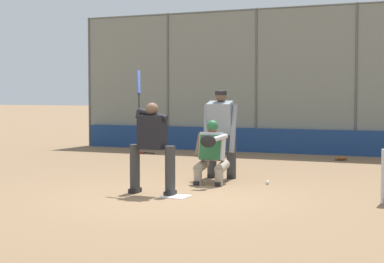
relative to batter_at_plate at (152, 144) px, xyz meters
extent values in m
plane|color=#846647|center=(-0.51, 0.10, -0.87)|extent=(160.00, 160.00, 0.00)
cube|color=white|center=(-0.51, 0.10, -0.86)|extent=(0.43, 0.43, 0.01)
cylinder|color=#515651|center=(-1.99, -8.65, 1.29)|extent=(0.08, 0.08, 4.32)
cylinder|color=#515651|center=(0.97, -8.65, 1.29)|extent=(0.08, 0.08, 4.32)
cylinder|color=#515651|center=(3.93, -8.65, 1.29)|extent=(0.08, 0.08, 4.32)
cylinder|color=#515651|center=(6.89, -8.65, 1.29)|extent=(0.08, 0.08, 4.32)
cube|color=gray|center=(-0.51, -8.65, 1.29)|extent=(14.80, 0.01, 4.32)
cylinder|color=#515651|center=(-0.51, -8.65, 3.42)|extent=(14.80, 0.06, 0.06)
cube|color=navy|center=(-0.51, -8.55, -0.51)|extent=(14.50, 0.18, 0.71)
cube|color=slate|center=(0.55, -10.95, -0.81)|extent=(10.36, 2.50, 0.12)
cube|color=slate|center=(0.55, -10.12, -0.65)|extent=(10.36, 0.55, 0.44)
cube|color=#B7BABC|center=(0.55, -10.12, -0.39)|extent=(10.36, 0.24, 0.08)
cube|color=slate|center=(0.55, -10.67, -0.49)|extent=(10.36, 0.55, 0.76)
cube|color=#B7BABC|center=(0.55, -10.67, -0.07)|extent=(10.36, 0.24, 0.08)
cube|color=slate|center=(0.55, -11.22, -0.33)|extent=(10.36, 0.55, 1.08)
cube|color=#B7BABC|center=(0.55, -11.22, 0.25)|extent=(10.36, 0.24, 0.08)
cube|color=slate|center=(0.55, -11.77, -0.17)|extent=(10.36, 0.55, 1.40)
cube|color=#B7BABC|center=(0.55, -11.77, 0.57)|extent=(10.36, 0.24, 0.08)
cylinder|color=#333333|center=(-0.36, 0.03, -0.44)|extent=(0.18, 0.18, 0.85)
cube|color=black|center=(-0.36, 0.03, -0.83)|extent=(0.13, 0.29, 0.08)
cylinder|color=#333333|center=(0.34, -0.01, -0.44)|extent=(0.18, 0.18, 0.85)
cube|color=black|center=(0.34, -0.01, -0.83)|extent=(0.13, 0.29, 0.08)
cube|color=black|center=(-0.01, 0.01, 0.21)|extent=(0.48, 0.29, 0.59)
sphere|color=brown|center=(-0.01, 0.01, 0.61)|extent=(0.22, 0.22, 0.22)
cylinder|color=black|center=(-0.01, -0.02, 0.51)|extent=(0.60, 0.18, 0.22)
cylinder|color=black|center=(0.27, -0.03, 0.51)|extent=(0.12, 0.16, 0.16)
sphere|color=black|center=(0.28, -0.06, 0.58)|extent=(0.04, 0.04, 0.04)
cylinder|color=black|center=(0.33, -0.14, 0.72)|extent=(0.13, 0.20, 0.31)
cylinder|color=#334789|center=(0.44, -0.34, 1.08)|extent=(0.22, 0.31, 0.45)
cylinder|color=gray|center=(-0.70, -1.41, -0.71)|extent=(0.16, 0.16, 0.32)
cylinder|color=gray|center=(-0.68, -1.61, -0.53)|extent=(0.23, 0.49, 0.25)
cube|color=black|center=(-0.70, -1.41, -0.83)|extent=(0.12, 0.27, 0.08)
cylinder|color=gray|center=(-0.27, -1.37, -0.71)|extent=(0.16, 0.16, 0.32)
cylinder|color=gray|center=(-0.25, -1.58, -0.53)|extent=(0.23, 0.49, 0.25)
cube|color=black|center=(-0.27, -1.37, -0.83)|extent=(0.12, 0.27, 0.08)
cube|color=#B7B7BC|center=(-0.46, -1.64, -0.15)|extent=(0.49, 0.41, 0.57)
cube|color=#235B33|center=(-0.48, -1.49, -0.15)|extent=(0.42, 0.18, 0.47)
sphere|color=brown|center=(-0.46, -1.64, 0.21)|extent=(0.21, 0.21, 0.21)
sphere|color=#235B33|center=(-0.46, -1.64, 0.25)|extent=(0.24, 0.24, 0.24)
cylinder|color=#B7B7BC|center=(-0.66, -1.41, 0.03)|extent=(0.26, 0.56, 0.17)
ellipsoid|color=black|center=(-0.58, -1.15, 0.00)|extent=(0.31, 0.13, 0.24)
cylinder|color=brown|center=(-0.19, -1.61, -0.12)|extent=(0.12, 0.33, 0.46)
cylinder|color=#333333|center=(-0.53, -2.51, -0.40)|extent=(0.19, 0.19, 0.92)
cube|color=black|center=(-0.53, -2.51, -0.83)|extent=(0.13, 0.29, 0.08)
cylinder|color=#333333|center=(-0.11, -2.48, -0.40)|extent=(0.19, 0.19, 0.92)
cube|color=black|center=(-0.11, -2.48, -0.83)|extent=(0.13, 0.29, 0.08)
cube|color=gray|center=(-0.33, -2.43, 0.39)|extent=(0.52, 0.47, 0.71)
sphere|color=brown|center=(-0.33, -2.43, 0.83)|extent=(0.23, 0.23, 0.23)
cylinder|color=black|center=(-0.33, -2.43, 0.89)|extent=(0.24, 0.24, 0.08)
cylinder|color=gray|center=(-0.62, -2.38, 0.17)|extent=(0.15, 0.26, 0.98)
cylinder|color=gray|center=(-0.04, -2.35, 0.17)|extent=(0.17, 0.26, 0.98)
sphere|color=black|center=(2.05, -7.21, -0.83)|extent=(0.04, 0.04, 0.04)
cylinder|color=black|center=(1.87, -7.25, -0.83)|extent=(0.36, 0.13, 0.03)
cylinder|color=#28282D|center=(1.46, -7.37, -0.83)|extent=(0.50, 0.20, 0.07)
sphere|color=black|center=(3.41, -6.63, -0.83)|extent=(0.04, 0.04, 0.04)
cylinder|color=black|center=(3.57, -6.66, -0.83)|extent=(0.33, 0.09, 0.03)
cylinder|color=maroon|center=(3.96, -6.73, -0.83)|extent=(0.46, 0.15, 0.07)
ellipsoid|color=brown|center=(-1.88, -7.14, -0.81)|extent=(0.33, 0.21, 0.12)
ellipsoid|color=brown|center=(-1.79, -7.04, -0.81)|extent=(0.12, 0.09, 0.10)
sphere|color=white|center=(-1.47, -1.98, -0.83)|extent=(0.07, 0.07, 0.07)
camera|label=1|loc=(-5.13, 9.81, 0.85)|focal=60.00mm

